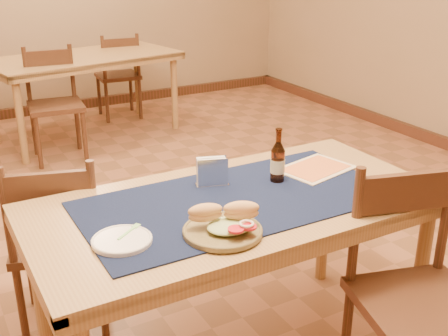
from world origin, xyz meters
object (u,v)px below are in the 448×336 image
chair_main_near (416,294)px  sandwich_plate (225,225)px  chair_main_far (58,240)px  napkin_holder (212,172)px  beer_bottle (278,162)px  main_table (236,219)px  back_table (84,65)px

chair_main_near → sandwich_plate: bearing=153.0°
chair_main_far → chair_main_near: (1.02, -1.11, 0.04)m
sandwich_plate → napkin_holder: napkin_holder is taller
sandwich_plate → napkin_holder: bearing=67.7°
beer_bottle → napkin_holder: (-0.26, 0.09, -0.03)m
main_table → back_table: 3.32m
chair_main_far → napkin_holder: (0.56, -0.41, 0.36)m
back_table → chair_main_far: bearing=-108.8°
main_table → beer_bottle: bearing=17.3°
chair_main_near → napkin_holder: 0.90m
chair_main_far → back_table: bearing=71.2°
main_table → chair_main_far: bearing=134.8°
chair_main_near → beer_bottle: size_ratio=4.16×
back_table → chair_main_near: 3.84m
napkin_holder → chair_main_far: bearing=143.6°
back_table → napkin_holder: napkin_holder is taller
napkin_holder → main_table: bearing=-84.1°
chair_main_far → chair_main_near: chair_main_near is taller
back_table → sandwich_plate: size_ratio=6.49×
chair_main_near → beer_bottle: 0.73m
sandwich_plate → main_table: bearing=51.0°
main_table → sandwich_plate: (-0.17, -0.22, 0.12)m
sandwich_plate → beer_bottle: 0.51m
chair_main_far → beer_bottle: 1.03m
chair_main_far → beer_bottle: size_ratio=3.83×
back_table → beer_bottle: bearing=-92.0°
main_table → napkin_holder: (-0.02, 0.17, 0.14)m
main_table → beer_bottle: size_ratio=7.06×
back_table → napkin_holder: (-0.37, -3.14, 0.14)m
main_table → chair_main_near: chair_main_near is taller
back_table → sandwich_plate: 3.56m
back_table → chair_main_far: (-0.93, -2.73, -0.22)m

